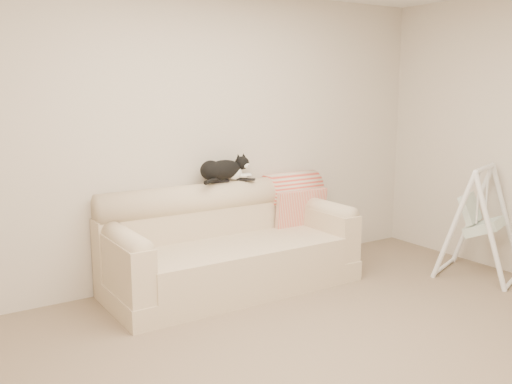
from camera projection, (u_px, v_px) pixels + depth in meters
ground_plane at (347, 358)px, 3.73m from camera, size 5.00×5.00×0.00m
room_shell at (354, 124)px, 3.45m from camera, size 5.04×4.04×2.60m
sofa at (228, 248)px, 5.02m from camera, size 2.20×0.93×0.90m
remote_a at (219, 181)px, 5.14m from camera, size 0.18×0.06×0.03m
remote_b at (246, 179)px, 5.26m from camera, size 0.16×0.15×0.02m
tuxedo_cat at (224, 170)px, 5.15m from camera, size 0.59×0.35×0.24m
throw_blanket at (293, 192)px, 5.61m from camera, size 0.57×0.38×0.58m
baby_swing at (480, 222)px, 5.27m from camera, size 0.83×0.86×1.05m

